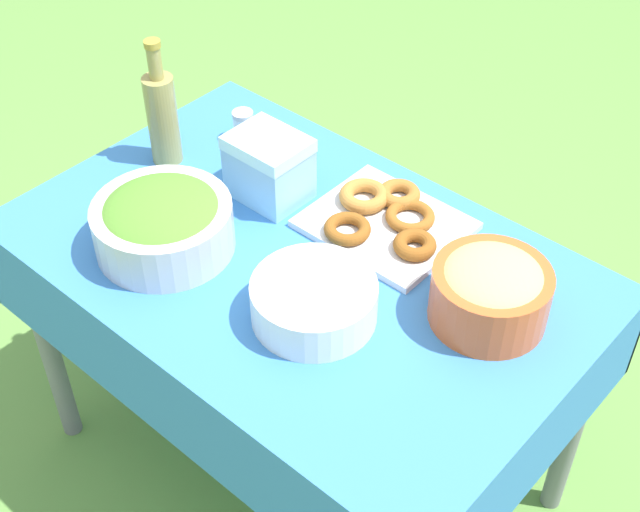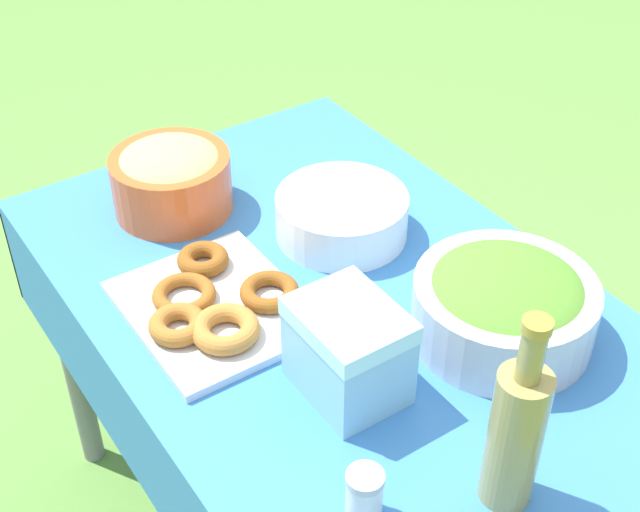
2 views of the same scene
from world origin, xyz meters
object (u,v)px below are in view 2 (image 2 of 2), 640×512
plate_stack (342,215)px  olive_oil_bottle (516,432)px  donut_platter (214,305)px  cooler_box (348,351)px  salad_bowl (504,304)px  pasta_bowl (171,177)px

plate_stack → olive_oil_bottle: bearing=-14.6°
donut_platter → olive_oil_bottle: bearing=15.3°
plate_stack → cooler_box: 0.40m
salad_bowl → cooler_box: (-0.04, -0.27, 0.01)m
olive_oil_bottle → cooler_box: 0.29m
pasta_bowl → donut_platter: pasta_bowl is taller
donut_platter → plate_stack: plate_stack is taller
cooler_box → salad_bowl: bearing=81.2°
salad_bowl → plate_stack: (-0.37, -0.05, -0.02)m
plate_stack → olive_oil_bottle: olive_oil_bottle is taller
salad_bowl → cooler_box: cooler_box is taller
salad_bowl → olive_oil_bottle: bearing=-41.9°
salad_bowl → donut_platter: (-0.30, -0.36, -0.05)m
salad_bowl → cooler_box: size_ratio=1.74×
pasta_bowl → olive_oil_bottle: olive_oil_bottle is taller
salad_bowl → plate_stack: 0.38m
pasta_bowl → plate_stack: bearing=41.3°
donut_platter → olive_oil_bottle: (0.54, 0.15, 0.10)m
pasta_bowl → olive_oil_bottle: 0.87m
olive_oil_bottle → plate_stack: bearing=165.4°
pasta_bowl → donut_platter: size_ratio=0.71×
salad_bowl → pasta_bowl: size_ratio=1.28×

